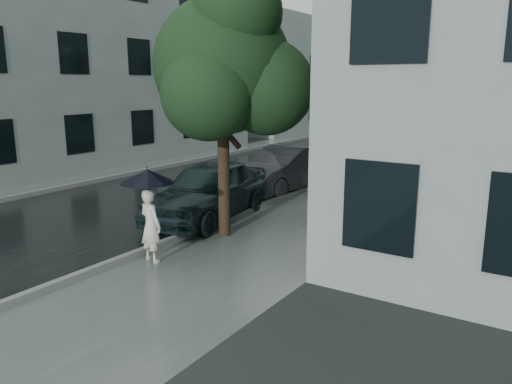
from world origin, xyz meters
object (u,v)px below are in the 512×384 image
Objects in this scene: pedestrian at (151,225)px; car_near at (208,190)px; street_tree at (225,64)px; lamp_post at (378,93)px; car_far at (285,169)px.

car_near reaches higher than pedestrian.
car_near is (-1.26, 0.88, -3.20)m from street_tree.
lamp_post is at bearing 73.74° from car_near.
street_tree is at bearing -70.55° from car_far.
street_tree is 3.55m from car_near.
street_tree is at bearing -42.68° from car_near.
car_far is at bearing 82.49° from car_near.
street_tree reaches higher than car_near.
lamp_post reaches higher than pedestrian.
pedestrian is at bearing -76.46° from car_far.
pedestrian is 12.44m from lamp_post.
pedestrian is 0.25× the size of street_tree.
pedestrian is 3.39m from car_near.
car_near is (-1.36, -8.98, -2.37)m from lamp_post.
lamp_post is at bearing 79.51° from car_far.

